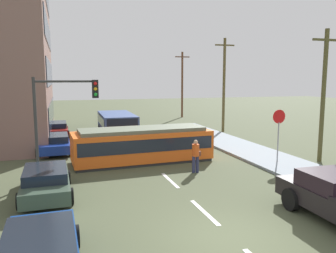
{
  "coord_description": "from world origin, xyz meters",
  "views": [
    {
      "loc": [
        -4.68,
        -8.64,
        4.68
      ],
      "look_at": [
        1.09,
        9.79,
        1.98
      ],
      "focal_mm": 36.54,
      "sensor_mm": 36.0,
      "label": 1
    }
  ],
  "objects_px": {
    "stop_sign": "(279,125)",
    "utility_pole_far": "(182,83)",
    "streetcar_tram": "(142,144)",
    "pedestrian_crossing": "(196,154)",
    "parked_sedan_far": "(54,143)",
    "city_bus": "(117,124)",
    "utility_pole_mid": "(224,84)",
    "parked_sedan_furthest": "(56,129)",
    "traffic_light_mast": "(62,108)",
    "utility_pole_near": "(323,94)",
    "parked_sedan_mid": "(46,181)"
  },
  "relations": [
    {
      "from": "streetcar_tram",
      "to": "parked_sedan_mid",
      "type": "xyz_separation_m",
      "value": [
        -5.01,
        -4.51,
        -0.38
      ]
    },
    {
      "from": "parked_sedan_furthest",
      "to": "utility_pole_near",
      "type": "distance_m",
      "value": 20.07
    },
    {
      "from": "utility_pole_near",
      "to": "streetcar_tram",
      "type": "bearing_deg",
      "value": 162.72
    },
    {
      "from": "parked_sedan_furthest",
      "to": "stop_sign",
      "type": "relative_size",
      "value": 1.59
    },
    {
      "from": "streetcar_tram",
      "to": "parked_sedan_far",
      "type": "bearing_deg",
      "value": 140.77
    },
    {
      "from": "utility_pole_near",
      "to": "pedestrian_crossing",
      "type": "bearing_deg",
      "value": -179.65
    },
    {
      "from": "streetcar_tram",
      "to": "utility_pole_mid",
      "type": "relative_size",
      "value": 0.96
    },
    {
      "from": "pedestrian_crossing",
      "to": "stop_sign",
      "type": "bearing_deg",
      "value": 3.72
    },
    {
      "from": "pedestrian_crossing",
      "to": "parked_sedan_furthest",
      "type": "xyz_separation_m",
      "value": [
        -6.82,
        13.6,
        -0.32
      ]
    },
    {
      "from": "streetcar_tram",
      "to": "city_bus",
      "type": "relative_size",
      "value": 1.32
    },
    {
      "from": "city_bus",
      "to": "pedestrian_crossing",
      "type": "height_order",
      "value": "city_bus"
    },
    {
      "from": "traffic_light_mast",
      "to": "city_bus",
      "type": "bearing_deg",
      "value": 69.05
    },
    {
      "from": "city_bus",
      "to": "parked_sedan_furthest",
      "type": "height_order",
      "value": "city_bus"
    },
    {
      "from": "utility_pole_mid",
      "to": "parked_sedan_furthest",
      "type": "bearing_deg",
      "value": 172.81
    },
    {
      "from": "stop_sign",
      "to": "utility_pole_far",
      "type": "height_order",
      "value": "utility_pole_far"
    },
    {
      "from": "parked_sedan_mid",
      "to": "parked_sedan_far",
      "type": "xyz_separation_m",
      "value": [
        0.16,
        8.47,
        0.0
      ]
    },
    {
      "from": "parked_sedan_far",
      "to": "city_bus",
      "type": "bearing_deg",
      "value": 43.39
    },
    {
      "from": "city_bus",
      "to": "utility_pole_near",
      "type": "height_order",
      "value": "utility_pole_near"
    },
    {
      "from": "parked_sedan_mid",
      "to": "utility_pole_near",
      "type": "relative_size",
      "value": 0.59
    },
    {
      "from": "stop_sign",
      "to": "utility_pole_far",
      "type": "xyz_separation_m",
      "value": [
        2.83,
        23.6,
        1.94
      ]
    },
    {
      "from": "utility_pole_near",
      "to": "utility_pole_far",
      "type": "xyz_separation_m",
      "value": [
        0.22,
        23.88,
        0.26
      ]
    },
    {
      "from": "stop_sign",
      "to": "utility_pole_near",
      "type": "relative_size",
      "value": 0.39
    },
    {
      "from": "parked_sedan_mid",
      "to": "utility_pole_far",
      "type": "bearing_deg",
      "value": 59.62
    },
    {
      "from": "utility_pole_mid",
      "to": "utility_pole_far",
      "type": "height_order",
      "value": "utility_pole_mid"
    },
    {
      "from": "parked_sedan_furthest",
      "to": "stop_sign",
      "type": "bearing_deg",
      "value": -48.28
    },
    {
      "from": "stop_sign",
      "to": "utility_pole_far",
      "type": "distance_m",
      "value": 23.85
    },
    {
      "from": "parked_sedan_mid",
      "to": "parked_sedan_far",
      "type": "height_order",
      "value": "same"
    },
    {
      "from": "city_bus",
      "to": "parked_sedan_far",
      "type": "distance_m",
      "value": 6.53
    },
    {
      "from": "pedestrian_crossing",
      "to": "parked_sedan_mid",
      "type": "height_order",
      "value": "pedestrian_crossing"
    },
    {
      "from": "city_bus",
      "to": "utility_pole_mid",
      "type": "distance_m",
      "value": 10.05
    },
    {
      "from": "streetcar_tram",
      "to": "pedestrian_crossing",
      "type": "xyz_separation_m",
      "value": [
        2.02,
        -3.05,
        -0.06
      ]
    },
    {
      "from": "city_bus",
      "to": "utility_pole_mid",
      "type": "height_order",
      "value": "utility_pole_mid"
    },
    {
      "from": "city_bus",
      "to": "stop_sign",
      "type": "distance_m",
      "value": 13.3
    },
    {
      "from": "pedestrian_crossing",
      "to": "parked_sedan_furthest",
      "type": "bearing_deg",
      "value": 116.64
    },
    {
      "from": "pedestrian_crossing",
      "to": "parked_sedan_furthest",
      "type": "height_order",
      "value": "pedestrian_crossing"
    },
    {
      "from": "pedestrian_crossing",
      "to": "city_bus",
      "type": "bearing_deg",
      "value": 100.57
    },
    {
      "from": "parked_sedan_mid",
      "to": "traffic_light_mast",
      "type": "bearing_deg",
      "value": 70.57
    },
    {
      "from": "parked_sedan_mid",
      "to": "utility_pole_far",
      "type": "xyz_separation_m",
      "value": [
        14.88,
        25.38,
        3.51
      ]
    },
    {
      "from": "pedestrian_crossing",
      "to": "parked_sedan_far",
      "type": "relative_size",
      "value": 0.39
    },
    {
      "from": "traffic_light_mast",
      "to": "utility_pole_near",
      "type": "xyz_separation_m",
      "value": [
        13.92,
        -0.59,
        0.51
      ]
    },
    {
      "from": "city_bus",
      "to": "parked_sedan_far",
      "type": "xyz_separation_m",
      "value": [
        -4.73,
        -4.48,
        -0.49
      ]
    },
    {
      "from": "streetcar_tram",
      "to": "utility_pole_far",
      "type": "relative_size",
      "value": 0.99
    },
    {
      "from": "streetcar_tram",
      "to": "parked_sedan_mid",
      "type": "height_order",
      "value": "streetcar_tram"
    },
    {
      "from": "traffic_light_mast",
      "to": "utility_pole_far",
      "type": "height_order",
      "value": "utility_pole_far"
    },
    {
      "from": "city_bus",
      "to": "pedestrian_crossing",
      "type": "relative_size",
      "value": 3.56
    },
    {
      "from": "parked_sedan_far",
      "to": "traffic_light_mast",
      "type": "height_order",
      "value": "traffic_light_mast"
    },
    {
      "from": "utility_pole_mid",
      "to": "pedestrian_crossing",
      "type": "bearing_deg",
      "value": -122.05
    },
    {
      "from": "streetcar_tram",
      "to": "pedestrian_crossing",
      "type": "distance_m",
      "value": 3.66
    },
    {
      "from": "pedestrian_crossing",
      "to": "utility_pole_mid",
      "type": "xyz_separation_m",
      "value": [
        7.39,
        11.8,
        3.32
      ]
    },
    {
      "from": "pedestrian_crossing",
      "to": "traffic_light_mast",
      "type": "relative_size",
      "value": 0.35
    }
  ]
}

